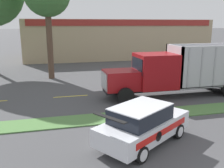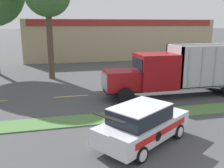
% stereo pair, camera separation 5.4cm
% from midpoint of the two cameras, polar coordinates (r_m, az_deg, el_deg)
% --- Properties ---
extents(grass_verge, '(120.00, 1.60, 0.06)m').
position_cam_midpoint_polar(grass_verge, '(14.27, 8.33, -6.89)').
color(grass_verge, '#517F42').
rests_on(grass_verge, ground_plane).
extents(centre_line_4, '(2.40, 0.14, 0.01)m').
position_cam_midpoint_polar(centre_line_4, '(17.92, -9.29, -2.77)').
color(centre_line_4, yellow).
rests_on(centre_line_4, ground_plane).
extents(centre_line_5, '(2.40, 0.14, 0.01)m').
position_cam_midpoint_polar(centre_line_5, '(19.06, 7.11, -1.71)').
color(centre_line_5, yellow).
rests_on(centre_line_5, ground_plane).
extents(centre_line_6, '(2.40, 0.14, 0.01)m').
position_cam_midpoint_polar(centre_line_6, '(21.53, 20.69, -0.72)').
color(centre_line_6, yellow).
rests_on(centre_line_6, ground_plane).
extents(dump_truck_lead, '(11.85, 2.63, 3.57)m').
position_cam_midpoint_polar(dump_truck_lead, '(18.05, 14.25, 2.34)').
color(dump_truck_lead, black).
rests_on(dump_truck_lead, ground_plane).
extents(rally_car, '(4.79, 4.05, 1.76)m').
position_cam_midpoint_polar(rally_car, '(10.72, 7.17, -9.00)').
color(rally_car, silver).
rests_on(rally_car, ground_plane).
extents(store_building_backdrop, '(26.93, 12.10, 5.63)m').
position_cam_midpoint_polar(store_building_backdrop, '(40.36, 0.65, 10.43)').
color(store_building_backdrop, tan).
rests_on(store_building_backdrop, ground_plane).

